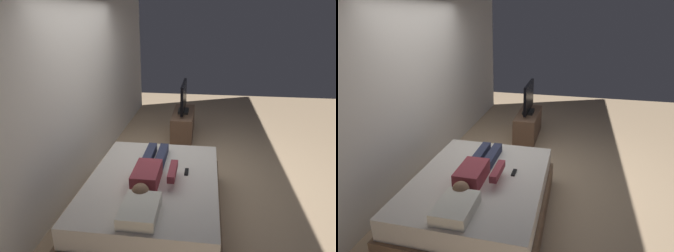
% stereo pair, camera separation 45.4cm
% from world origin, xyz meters
% --- Properties ---
extents(ground_plane, '(10.00, 10.00, 0.00)m').
position_xyz_m(ground_plane, '(0.00, 0.00, 0.00)').
color(ground_plane, tan).
extents(back_wall, '(6.40, 0.10, 2.80)m').
position_xyz_m(back_wall, '(0.40, 1.41, 1.40)').
color(back_wall, silver).
rests_on(back_wall, ground).
extents(bed, '(2.00, 1.54, 0.54)m').
position_xyz_m(bed, '(-1.00, 0.22, 0.26)').
color(bed, brown).
rests_on(bed, ground).
extents(pillow, '(0.48, 0.34, 0.12)m').
position_xyz_m(pillow, '(-1.69, 0.22, 0.60)').
color(pillow, silver).
rests_on(pillow, bed).
extents(person, '(1.26, 0.46, 0.18)m').
position_xyz_m(person, '(-0.98, 0.25, 0.62)').
color(person, '#993842').
rests_on(person, bed).
extents(remote, '(0.15, 0.04, 0.02)m').
position_xyz_m(remote, '(-0.82, -0.15, 0.55)').
color(remote, black).
rests_on(remote, bed).
extents(tv_stand, '(1.10, 0.40, 0.50)m').
position_xyz_m(tv_stand, '(1.62, 0.09, 0.25)').
color(tv_stand, brown).
rests_on(tv_stand, ground).
extents(tv, '(0.88, 0.20, 0.59)m').
position_xyz_m(tv, '(1.62, 0.09, 0.78)').
color(tv, black).
rests_on(tv, tv_stand).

